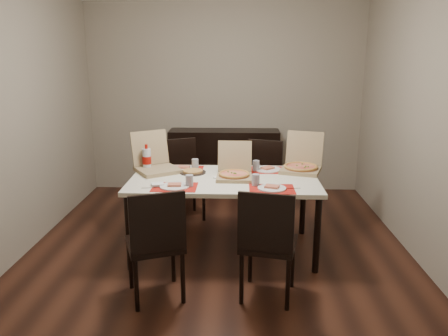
{
  "coord_description": "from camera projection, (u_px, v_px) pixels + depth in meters",
  "views": [
    {
      "loc": [
        0.2,
        -4.12,
        1.91
      ],
      "look_at": [
        0.06,
        -0.07,
        0.85
      ],
      "focal_mm": 35.0,
      "sensor_mm": 36.0,
      "label": 1
    }
  ],
  "objects": [
    {
      "name": "ground",
      "position": [
        218.0,
        247.0,
        4.47
      ],
      "size": [
        3.8,
        4.0,
        0.02
      ],
      "primitive_type": "cube",
      "color": "#3D1E12",
      "rests_on": "ground"
    },
    {
      "name": "room_walls",
      "position": [
        220.0,
        72.0,
        4.45
      ],
      "size": [
        3.84,
        4.02,
        2.62
      ],
      "color": "gray",
      "rests_on": "ground"
    },
    {
      "name": "sideboard",
      "position": [
        224.0,
        162.0,
        6.08
      ],
      "size": [
        1.5,
        0.4,
        0.9
      ],
      "primitive_type": "cube",
      "color": "black",
      "rests_on": "ground"
    },
    {
      "name": "dining_table",
      "position": [
        224.0,
        185.0,
        4.23
      ],
      "size": [
        1.8,
        1.0,
        0.75
      ],
      "color": "beige",
      "rests_on": "ground"
    },
    {
      "name": "chair_near_left",
      "position": [
        156.0,
        241.0,
        3.37
      ],
      "size": [
        0.54,
        0.54,
        0.93
      ],
      "color": "black",
      "rests_on": "ground"
    },
    {
      "name": "chair_near_right",
      "position": [
        267.0,
        240.0,
        3.38
      ],
      "size": [
        0.5,
        0.5,
        0.93
      ],
      "color": "black",
      "rests_on": "ground"
    },
    {
      "name": "chair_far_left",
      "position": [
        182.0,
        175.0,
        5.2
      ],
      "size": [
        0.55,
        0.55,
        0.93
      ],
      "color": "black",
      "rests_on": "ground"
    },
    {
      "name": "chair_far_right",
      "position": [
        262.0,
        177.0,
        5.12
      ],
      "size": [
        0.53,
        0.53,
        0.93
      ],
      "color": "black",
      "rests_on": "ground"
    },
    {
      "name": "setting_near_left",
      "position": [
        176.0,
        185.0,
        3.92
      ],
      "size": [
        0.49,
        0.3,
        0.11
      ],
      "color": "#B4120C",
      "rests_on": "dining_table"
    },
    {
      "name": "setting_near_right",
      "position": [
        267.0,
        186.0,
        3.88
      ],
      "size": [
        0.46,
        0.3,
        0.11
      ],
      "color": "#B4120C",
      "rests_on": "dining_table"
    },
    {
      "name": "setting_far_left",
      "position": [
        185.0,
        167.0,
        4.52
      ],
      "size": [
        0.48,
        0.3,
        0.11
      ],
      "color": "#B4120C",
      "rests_on": "dining_table"
    },
    {
      "name": "setting_far_right",
      "position": [
        265.0,
        168.0,
        4.48
      ],
      "size": [
        0.47,
        0.3,
        0.11
      ],
      "color": "#B4120C",
      "rests_on": "dining_table"
    },
    {
      "name": "napkin_loose",
      "position": [
        221.0,
        178.0,
        4.2
      ],
      "size": [
        0.16,
        0.16,
        0.02
      ],
      "primitive_type": "cube",
      "rotation": [
        0.0,
        0.0,
        1.0
      ],
      "color": "white",
      "rests_on": "dining_table"
    },
    {
      "name": "pizza_box_center",
      "position": [
        234.0,
        172.0,
        4.2
      ],
      "size": [
        0.34,
        0.38,
        0.33
      ],
      "color": "#917953",
      "rests_on": "dining_table"
    },
    {
      "name": "pizza_box_right",
      "position": [
        301.0,
        165.0,
        4.45
      ],
      "size": [
        0.49,
        0.51,
        0.38
      ],
      "color": "#917953",
      "rests_on": "dining_table"
    },
    {
      "name": "pizza_box_left",
      "position": [
        156.0,
        165.0,
        4.45
      ],
      "size": [
        0.56,
        0.57,
        0.39
      ],
      "color": "#917953",
      "rests_on": "dining_table"
    },
    {
      "name": "faina_plate",
      "position": [
        193.0,
        172.0,
        4.39
      ],
      "size": [
        0.26,
        0.26,
        0.03
      ],
      "color": "black",
      "rests_on": "dining_table"
    },
    {
      "name": "dip_bowl",
      "position": [
        232.0,
        171.0,
        4.4
      ],
      "size": [
        0.11,
        0.11,
        0.03
      ],
      "primitive_type": "imported",
      "rotation": [
        0.0,
        0.0,
        -0.0
      ],
      "color": "white",
      "rests_on": "dining_table"
    },
    {
      "name": "soda_bottle",
      "position": [
        147.0,
        159.0,
        4.46
      ],
      "size": [
        0.09,
        0.09,
        0.27
      ],
      "color": "silver",
      "rests_on": "dining_table"
    }
  ]
}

